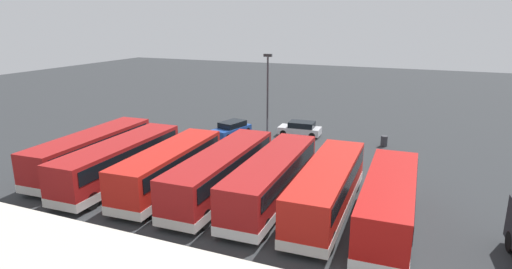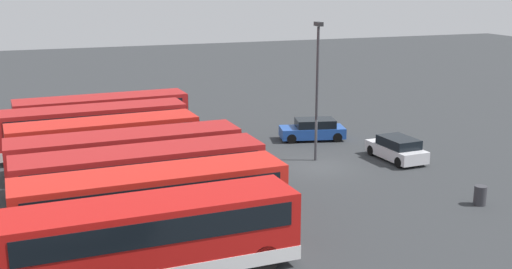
{
  "view_description": "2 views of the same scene",
  "coord_description": "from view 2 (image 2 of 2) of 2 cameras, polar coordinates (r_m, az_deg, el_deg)",
  "views": [
    {
      "loc": [
        -12.46,
        33.97,
        11.16
      ],
      "look_at": [
        0.93,
        2.79,
        1.94
      ],
      "focal_mm": 30.09,
      "sensor_mm": 36.0,
      "label": 1
    },
    {
      "loc": [
        -31.84,
        15.35,
        10.7
      ],
      "look_at": [
        2.03,
        3.05,
        1.71
      ],
      "focal_mm": 44.32,
      "sensor_mm": 36.0,
      "label": 2
    }
  ],
  "objects": [
    {
      "name": "lamp_post_tall",
      "position": [
        37.12,
        5.55,
        4.8
      ],
      "size": [
        0.7,
        0.3,
        8.22
      ],
      "color": "#38383D",
      "rests_on": "ground"
    },
    {
      "name": "car_hatchback_silver",
      "position": [
        42.77,
        5.16,
        0.44
      ],
      "size": [
        2.73,
        4.59,
        1.43
      ],
      "color": "#1E479E",
      "rests_on": "ground"
    },
    {
      "name": "bus_single_deck_third",
      "position": [
        30.02,
        -10.29,
        -3.82
      ],
      "size": [
        2.99,
        11.67,
        2.95
      ],
      "color": "#A51919",
      "rests_on": "ground"
    },
    {
      "name": "bus_single_deck_fifth",
      "position": [
        36.53,
        -13.5,
        -0.77
      ],
      "size": [
        3.16,
        10.6,
        2.95
      ],
      "color": "red",
      "rests_on": "ground"
    },
    {
      "name": "bus_single_deck_fourth",
      "position": [
        33.23,
        -11.61,
        -2.13
      ],
      "size": [
        2.93,
        11.88,
        2.95
      ],
      "color": "#A51919",
      "rests_on": "ground"
    },
    {
      "name": "bus_single_deck_seventh",
      "position": [
        43.75,
        -13.68,
        1.64
      ],
      "size": [
        3.16,
        11.44,
        2.95
      ],
      "color": "#A51919",
      "rests_on": "ground"
    },
    {
      "name": "bus_single_deck_sixth",
      "position": [
        40.33,
        -14.42,
        0.56
      ],
      "size": [
        2.99,
        11.37,
        2.95
      ],
      "color": "#A51919",
      "rests_on": "ground"
    },
    {
      "name": "ground_plane",
      "position": [
        36.93,
        5.54,
        -2.89
      ],
      "size": [
        140.0,
        140.0,
        0.0
      ],
      "primitive_type": "plane",
      "color": "#2D3033"
    },
    {
      "name": "bus_single_deck_second",
      "position": [
        26.72,
        -9.28,
        -6.04
      ],
      "size": [
        2.96,
        11.37,
        2.95
      ],
      "color": "red",
      "rests_on": "ground"
    },
    {
      "name": "waste_bin_yellow",
      "position": [
        32.44,
        19.57,
        -5.2
      ],
      "size": [
        0.6,
        0.6,
        0.95
      ],
      "primitive_type": "cylinder",
      "color": "#333338",
      "rests_on": "ground"
    },
    {
      "name": "car_small_green",
      "position": [
        38.77,
        12.6,
        -1.28
      ],
      "size": [
        4.15,
        2.05,
        1.43
      ],
      "color": "silver",
      "rests_on": "ground"
    },
    {
      "name": "bus_single_deck_near_end",
      "position": [
        23.37,
        -9.21,
        -9.04
      ],
      "size": [
        3.0,
        10.73,
        2.95
      ],
      "color": "#B71411",
      "rests_on": "ground"
    }
  ]
}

